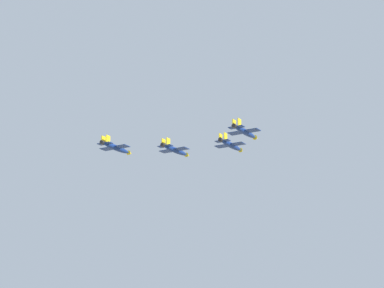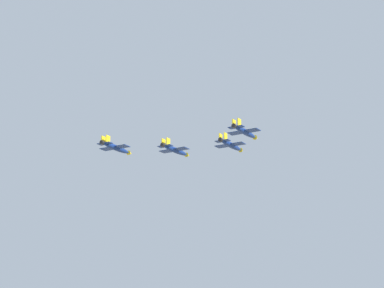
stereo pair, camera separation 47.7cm
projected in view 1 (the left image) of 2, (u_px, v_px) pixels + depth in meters
jet_lead at (231, 145)px, 201.79m from camera, size 10.45×12.95×3.11m
jet_left_wingman at (175, 150)px, 195.67m from camera, size 10.32×12.33×3.00m
jet_right_wingman at (245, 132)px, 185.36m from camera, size 10.28×12.57×3.03m
jet_left_outer at (116, 148)px, 190.14m from camera, size 10.00×12.42×2.98m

